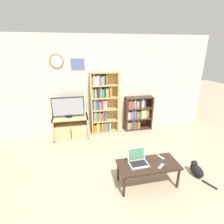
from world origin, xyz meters
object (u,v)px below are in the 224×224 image
(television, at_px, (68,107))
(remote_near_laptop, at_px, (161,157))
(tv_stand, at_px, (71,127))
(bookshelf_short, at_px, (137,113))
(laptop, at_px, (138,160))
(coffee_table, at_px, (148,166))
(cat, at_px, (196,170))
(remote_far_from_laptop, at_px, (161,166))
(bookshelf_tall, at_px, (102,104))

(television, xyz_separation_m, remote_near_laptop, (1.62, -1.93, -0.43))
(tv_stand, relative_size, remote_near_laptop, 5.47)
(bookshelf_short, xyz_separation_m, laptop, (-0.74, -2.11, -0.02))
(coffee_table, relative_size, cat, 1.84)
(remote_far_from_laptop, distance_m, cat, 0.89)
(remote_near_laptop, bearing_deg, laptop, 165.67)
(television, relative_size, cat, 1.42)
(cat, bearing_deg, remote_far_from_laptop, -173.62)
(bookshelf_short, height_order, cat, bookshelf_short)
(coffee_table, relative_size, laptop, 3.13)
(coffee_table, distance_m, remote_near_laptop, 0.31)
(bookshelf_short, relative_size, laptop, 2.96)
(television, relative_size, bookshelf_tall, 0.47)
(television, bearing_deg, bookshelf_short, 3.74)
(bookshelf_short, distance_m, coffee_table, 2.25)
(remote_far_from_laptop, bearing_deg, tv_stand, 178.33)
(coffee_table, bearing_deg, bookshelf_tall, 101.26)
(coffee_table, bearing_deg, remote_near_laptop, 22.63)
(coffee_table, height_order, remote_far_from_laptop, remote_far_from_laptop)
(television, distance_m, bookshelf_short, 1.94)
(laptop, distance_m, cat, 1.22)
(television, xyz_separation_m, laptop, (1.17, -1.99, -0.37))
(coffee_table, height_order, cat, coffee_table)
(coffee_table, bearing_deg, remote_far_from_laptop, -35.54)
(tv_stand, relative_size, bookshelf_tall, 0.53)
(tv_stand, bearing_deg, remote_near_laptop, -50.22)
(bookshelf_short, height_order, coffee_table, bookshelf_short)
(remote_near_laptop, height_order, remote_far_from_laptop, same)
(bookshelf_short, xyz_separation_m, cat, (0.43, -2.16, -0.38))
(bookshelf_short, bearing_deg, television, -176.26)
(tv_stand, distance_m, cat, 3.07)
(laptop, height_order, cat, laptop)
(tv_stand, height_order, cat, tv_stand)
(remote_near_laptop, distance_m, remote_far_from_laptop, 0.27)
(bookshelf_short, relative_size, remote_far_from_laptop, 6.33)
(television, relative_size, coffee_table, 0.77)
(bookshelf_tall, bearing_deg, television, -171.54)
(laptop, distance_m, remote_far_from_laptop, 0.39)
(coffee_table, bearing_deg, television, 123.13)
(bookshelf_short, distance_m, cat, 2.23)
(remote_far_from_laptop, bearing_deg, bookshelf_short, 134.11)
(remote_far_from_laptop, height_order, cat, remote_far_from_laptop)
(remote_near_laptop, relative_size, cat, 0.29)
(laptop, xyz_separation_m, remote_near_laptop, (0.46, 0.06, -0.05))
(television, height_order, coffee_table, television)
(television, bearing_deg, coffee_table, -56.87)
(tv_stand, height_order, laptop, laptop)
(bookshelf_short, relative_size, coffee_table, 0.95)
(bookshelf_short, bearing_deg, cat, -78.77)
(bookshelf_tall, height_order, remote_near_laptop, bookshelf_tall)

